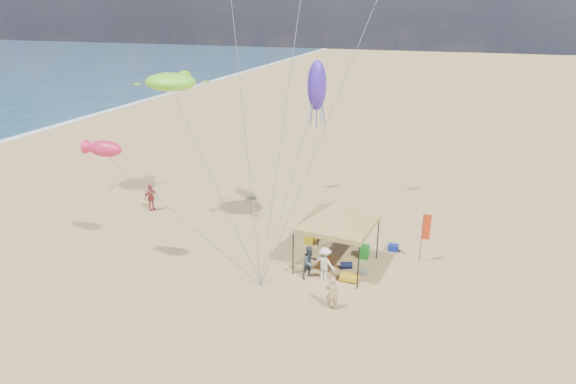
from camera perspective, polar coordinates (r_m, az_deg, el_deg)
name	(u,v)px	position (r m, az deg, el deg)	size (l,w,h in m)	color
ground	(267,293)	(23.61, -2.43, -11.59)	(280.00, 280.00, 0.00)	tan
canopy_tent	(338,203)	(24.46, 5.84, -1.32)	(6.75, 6.75, 4.19)	black
feather_flag	(425,230)	(26.28, 15.59, -4.25)	(0.41, 0.13, 2.77)	black
cooler_red	(325,261)	(25.98, 4.29, -7.91)	(0.54, 0.38, 0.38)	#CB4C10
cooler_blue	(393,248)	(27.82, 12.06, -6.32)	(0.54, 0.38, 0.38)	navy
bag_navy	(346,265)	(25.67, 6.76, -8.42)	(0.36, 0.36, 0.60)	#0B1233
bag_orange	(320,235)	(28.68, 3.69, -5.04)	(0.36, 0.36, 0.60)	#C9780B
chair_green	(364,252)	(26.76, 8.81, -6.84)	(0.50, 0.50, 0.70)	#198B22
chair_yellow	(310,237)	(28.03, 2.50, -5.26)	(0.50, 0.50, 0.70)	yellow
crate_grey	(363,273)	(25.22, 8.71, -9.19)	(0.34, 0.30, 0.28)	gray
beach_cart	(350,277)	(24.59, 7.13, -9.78)	(0.90, 0.50, 0.24)	gold
person_near_a	(332,293)	(22.18, 5.12, -11.57)	(0.58, 0.38, 1.58)	tan
person_near_b	(310,262)	(24.42, 2.55, -8.11)	(0.82, 0.64, 1.69)	#343F47
person_near_c	(325,263)	(24.30, 4.29, -8.20)	(1.14, 0.66, 1.77)	silver
person_far_a	(151,197)	(33.44, -15.58, -0.60)	(1.06, 0.44, 1.81)	#AA4441
turtle_kite	(171,82)	(30.02, -13.42, 12.27)	(3.10, 2.48, 1.03)	#75F42A
fish_kite	(105,149)	(25.51, -20.38, 4.72)	(1.81, 0.91, 0.81)	#DD2251
squid_kite	(317,86)	(27.28, 3.36, 12.19)	(1.04, 1.04, 2.70)	#4426BB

